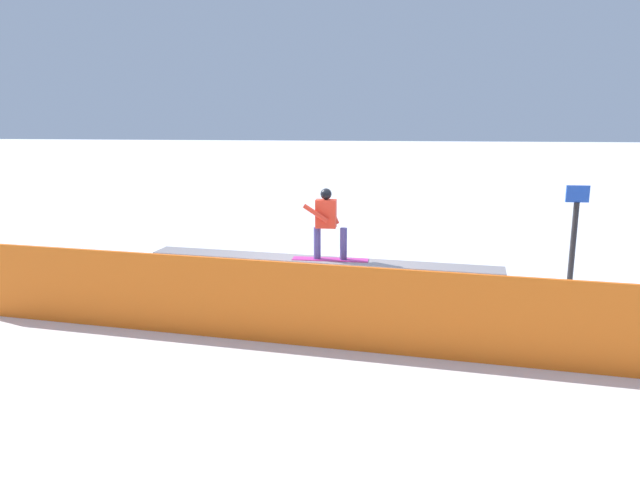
# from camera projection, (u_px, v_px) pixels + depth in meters

# --- Properties ---
(ground_plane) EXTENTS (120.00, 120.00, 0.00)m
(ground_plane) POSITION_uv_depth(u_px,v_px,m) (320.00, 283.00, 11.94)
(ground_plane) COLOR white
(grind_box) EXTENTS (7.13, 1.56, 0.49)m
(grind_box) POSITION_uv_depth(u_px,v_px,m) (320.00, 272.00, 11.90)
(grind_box) COLOR white
(grind_box) RESTS_ON ground_plane
(snowboarder) EXTENTS (1.52, 0.42, 1.43)m
(snowboarder) POSITION_uv_depth(u_px,v_px,m) (327.00, 221.00, 11.64)
(snowboarder) COLOR #C43191
(snowboarder) RESTS_ON grind_box
(safety_fence) EXTENTS (11.63, 1.69, 1.25)m
(safety_fence) POSITION_uv_depth(u_px,v_px,m) (297.00, 304.00, 8.63)
(safety_fence) COLOR orange
(safety_fence) RESTS_ON ground_plane
(trail_marker) EXTENTS (0.40, 0.10, 2.10)m
(trail_marker) POSITION_uv_depth(u_px,v_px,m) (573.00, 240.00, 10.66)
(trail_marker) COLOR #262628
(trail_marker) RESTS_ON ground_plane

